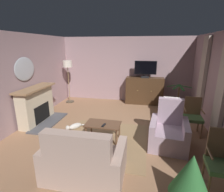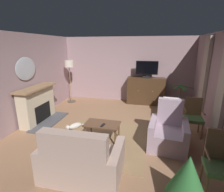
{
  "view_description": "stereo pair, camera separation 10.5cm",
  "coord_description": "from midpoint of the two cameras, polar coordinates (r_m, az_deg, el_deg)",
  "views": [
    {
      "loc": [
        0.85,
        -4.34,
        2.29
      ],
      "look_at": [
        -0.05,
        0.24,
        0.94
      ],
      "focal_mm": 27.95,
      "sensor_mm": 36.0,
      "label": 1
    },
    {
      "loc": [
        0.95,
        -4.31,
        2.29
      ],
      "look_at": [
        -0.05,
        0.24,
        0.94
      ],
      "focal_mm": 27.95,
      "sensor_mm": 36.0,
      "label": 2
    }
  ],
  "objects": [
    {
      "name": "wall_left",
      "position": [
        5.7,
        -28.16,
        4.45
      ],
      "size": [
        0.1,
        6.42,
        2.65
      ],
      "primitive_type": "cube",
      "color": "gray",
      "rests_on": "ground_plane"
    },
    {
      "name": "curtain_panel_far",
      "position": [
        6.06,
        27.19,
        6.45
      ],
      "size": [
        0.1,
        0.44,
        2.23
      ],
      "primitive_type": "cube",
      "color": "#B2A393"
    },
    {
      "name": "tv_cabinet",
      "position": [
        7.16,
        10.1,
        1.52
      ],
      "size": [
        1.47,
        0.47,
        1.08
      ],
      "color": "black",
      "rests_on": "ground_plane"
    },
    {
      "name": "rug_central",
      "position": [
        4.51,
        -3.09,
        -14.39
      ],
      "size": [
        2.06,
        2.14,
        0.01
      ],
      "primitive_type": "cube",
      "color": "#8E704C",
      "rests_on": "ground_plane"
    },
    {
      "name": "side_chair_beside_plant",
      "position": [
        3.43,
        31.7,
        -17.36
      ],
      "size": [
        0.52,
        0.49,
        1.02
      ],
      "color": "#4C703D",
      "rests_on": "ground_plane"
    },
    {
      "name": "curtain_panel_near",
      "position": [
        4.66,
        31.99,
        3.35
      ],
      "size": [
        0.1,
        0.44,
        2.23
      ],
      "primitive_type": "cube",
      "color": "#B2A393"
    },
    {
      "name": "potted_plant_on_hearth_side",
      "position": [
        2.95,
        23.34,
        -23.56
      ],
      "size": [
        0.58,
        0.58,
        0.86
      ],
      "color": "slate",
      "rests_on": "ground_plane"
    },
    {
      "name": "tv_remote",
      "position": [
        4.22,
        -3.49,
        -9.49
      ],
      "size": [
        0.08,
        0.18,
        0.02
      ],
      "primitive_type": "cube",
      "rotation": [
        0.0,
        0.0,
        1.37
      ],
      "color": "black",
      "rests_on": "coffee_table"
    },
    {
      "name": "wall_back",
      "position": [
        7.41,
        4.09,
        8.58
      ],
      "size": [
        5.86,
        0.1,
        2.65
      ],
      "primitive_type": "cube",
      "color": "gray",
      "rests_on": "ground_plane"
    },
    {
      "name": "wall_mirror_oval",
      "position": [
        5.71,
        -27.1,
        7.84
      ],
      "size": [
        0.06,
        0.86,
        0.68
      ],
      "primitive_type": "ellipsoid",
      "color": "#B2B7BF"
    },
    {
      "name": "sofa_floral",
      "position": [
        3.32,
        -10.17,
        -20.35
      ],
      "size": [
        1.4,
        0.91,
        1.03
      ],
      "color": "#BC9E8E",
      "rests_on": "ground_plane"
    },
    {
      "name": "floor_lamp",
      "position": [
        7.31,
        -14.68,
        8.57
      ],
      "size": [
        0.36,
        0.36,
        1.73
      ],
      "color": "#4C4233",
      "rests_on": "ground_plane"
    },
    {
      "name": "armchair_near_window",
      "position": [
        4.37,
        17.36,
        -11.27
      ],
      "size": [
        0.93,
        0.97,
        1.1
      ],
      "color": "#AD93A3",
      "rests_on": "ground_plane"
    },
    {
      "name": "fireplace",
      "position": [
        5.8,
        -23.75,
        -3.06
      ],
      "size": [
        0.82,
        1.53,
        1.11
      ],
      "color": "#4C4C51",
      "rests_on": "ground_plane"
    },
    {
      "name": "ground_plane",
      "position": [
        4.99,
        -0.58,
        -11.51
      ],
      "size": [
        5.86,
        6.42,
        0.04
      ],
      "primitive_type": "cube",
      "color": "#936B4C"
    },
    {
      "name": "side_chair_tucked_against_wall",
      "position": [
        5.11,
        24.35,
        -5.67
      ],
      "size": [
        0.48,
        0.49,
        0.98
      ],
      "color": "#4C703D",
      "rests_on": "ground_plane"
    },
    {
      "name": "potted_plant_leafy_by_curtain",
      "position": [
        6.99,
        20.3,
        -1.79
      ],
      "size": [
        0.87,
        0.98,
        0.93
      ],
      "color": "#3D4C5B",
      "rests_on": "ground_plane"
    },
    {
      "name": "cat",
      "position": [
        5.16,
        -12.8,
        -9.66
      ],
      "size": [
        0.49,
        0.56,
        0.18
      ],
      "color": "beige",
      "rests_on": "ground_plane"
    },
    {
      "name": "television",
      "position": [
        6.94,
        10.46,
        8.72
      ],
      "size": [
        0.84,
        0.2,
        0.66
      ],
      "color": "black",
      "rests_on": "tv_cabinet"
    },
    {
      "name": "coffee_table",
      "position": [
        4.36,
        -3.68,
        -9.71
      ],
      "size": [
        0.86,
        0.52,
        0.46
      ],
      "color": "brown",
      "rests_on": "ground_plane"
    }
  ]
}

